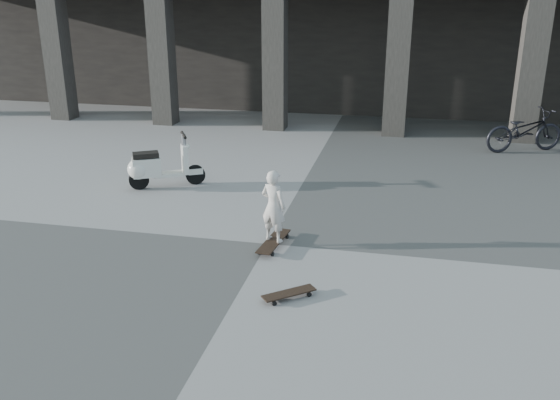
% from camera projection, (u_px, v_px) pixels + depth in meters
% --- Properties ---
extents(ground, '(90.00, 90.00, 0.00)m').
position_uv_depth(ground, '(267.00, 244.00, 10.04)').
color(ground, '#474644').
rests_on(ground, ground).
extents(colonnade, '(28.00, 8.82, 6.00)m').
position_uv_depth(colonnade, '(354.00, 18.00, 21.67)').
color(colonnade, black).
rests_on(colonnade, ground).
extents(longboard, '(0.37, 1.10, 0.11)m').
position_uv_depth(longboard, '(274.00, 242.00, 9.92)').
color(longboard, black).
rests_on(longboard, ground).
extents(skateboard_spare, '(0.73, 0.65, 0.09)m').
position_uv_depth(skateboard_spare, '(289.00, 294.00, 8.26)').
color(skateboard_spare, black).
rests_on(skateboard_spare, ground).
extents(child, '(0.52, 0.43, 1.22)m').
position_uv_depth(child, '(273.00, 206.00, 9.70)').
color(child, beige).
rests_on(child, longboard).
extents(scooter, '(1.50, 0.97, 1.15)m').
position_uv_depth(scooter, '(153.00, 167.00, 12.69)').
color(scooter, black).
rests_on(scooter, ground).
extents(bicycle, '(2.26, 1.56, 1.13)m').
position_uv_depth(bicycle, '(524.00, 130.00, 15.51)').
color(bicycle, black).
rests_on(bicycle, ground).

